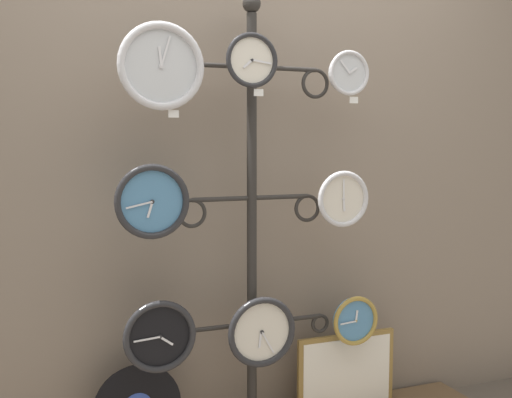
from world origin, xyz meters
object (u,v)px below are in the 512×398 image
object	(u,v)px
clock_bottom_left	(160,336)
clock_top_center	(251,60)
clock_middle_right	(343,199)
clock_top_left	(161,66)
clock_bottom_center	(262,332)
display_stand	(252,283)
picture_frame	(346,373)
clock_bottom_right	(355,321)
clock_middle_left	(152,202)
clock_top_right	(349,73)

from	to	relation	value
clock_bottom_left	clock_top_center	bearing A→B (deg)	-3.30
clock_middle_right	clock_bottom_left	world-z (taller)	clock_middle_right
clock_top_left	clock_bottom_center	size ratio (longest dim) A/B	1.09
display_stand	picture_frame	distance (m)	0.65
clock_bottom_right	clock_middle_left	bearing A→B (deg)	-179.26
display_stand	clock_bottom_center	distance (m)	0.21
clock_middle_left	picture_frame	bearing A→B (deg)	5.01
clock_middle_right	clock_bottom_center	size ratio (longest dim) A/B	0.81
clock_middle_right	picture_frame	bearing A→B (deg)	47.60
picture_frame	clock_middle_left	bearing A→B (deg)	-174.99
clock_top_right	clock_middle_right	xyz separation A→B (m)	(-0.03, -0.02, -0.54)
clock_middle_right	clock_middle_left	bearing A→B (deg)	179.17
display_stand	clock_bottom_center	bearing A→B (deg)	-84.56
clock_middle_left	clock_middle_right	distance (m)	0.82
clock_middle_left	clock_middle_right	xyz separation A→B (m)	(0.82, -0.01, -0.02)
display_stand	clock_bottom_right	size ratio (longest dim) A/B	8.54
clock_top_left	picture_frame	size ratio (longest dim) A/B	0.67
display_stand	clock_middle_left	distance (m)	0.59
display_stand	clock_top_right	bearing A→B (deg)	-11.34
clock_bottom_left	picture_frame	bearing A→B (deg)	5.18
clock_top_right	clock_middle_left	xyz separation A→B (m)	(-0.85, -0.01, -0.52)
clock_bottom_right	clock_middle_right	bearing A→B (deg)	-164.32
clock_middle_left	clock_bottom_right	xyz separation A→B (m)	(0.91, 0.01, -0.57)
clock_bottom_right	clock_bottom_center	bearing A→B (deg)	-178.12
clock_middle_left	picture_frame	world-z (taller)	clock_middle_left
clock_top_left	display_stand	bearing A→B (deg)	16.00
clock_top_center	clock_bottom_left	world-z (taller)	clock_top_center
clock_bottom_right	clock_bottom_left	bearing A→B (deg)	-179.19
display_stand	picture_frame	size ratio (longest dim) A/B	3.88
display_stand	clock_middle_left	world-z (taller)	display_stand
clock_bottom_center	clock_middle_left	bearing A→B (deg)	179.59
clock_top_right	clock_middle_right	distance (m)	0.54
clock_middle_left	clock_bottom_left	bearing A→B (deg)	-2.11
display_stand	clock_bottom_right	world-z (taller)	display_stand
clock_middle_left	clock_bottom_center	bearing A→B (deg)	-0.41
clock_middle_right	display_stand	bearing A→B (deg)	165.20
clock_middle_left	clock_bottom_right	world-z (taller)	clock_middle_left
clock_top_center	clock_bottom_right	xyz separation A→B (m)	(0.51, 0.03, -1.12)
clock_bottom_right	clock_top_center	bearing A→B (deg)	-176.14
clock_top_right	clock_bottom_left	distance (m)	1.34
clock_top_right	clock_middle_left	distance (m)	1.00
clock_bottom_left	clock_bottom_right	bearing A→B (deg)	0.81
clock_middle_left	clock_top_left	bearing A→B (deg)	-36.28
display_stand	clock_top_left	distance (m)	0.98
clock_middle_left	clock_bottom_center	distance (m)	0.72
display_stand	picture_frame	world-z (taller)	display_stand
clock_top_left	clock_middle_right	xyz separation A→B (m)	(0.78, 0.02, -0.52)
clock_bottom_center	clock_bottom_left	bearing A→B (deg)	179.67
clock_top_left	clock_bottom_left	bearing A→B (deg)	121.56
display_stand	clock_top_right	size ratio (longest dim) A/B	10.02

